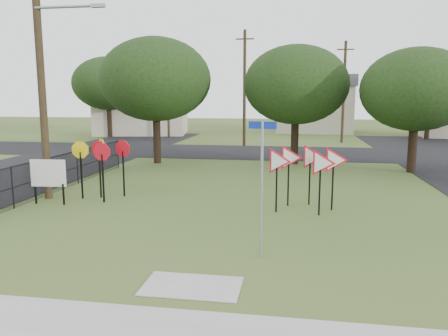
{
  "coord_description": "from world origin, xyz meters",
  "views": [
    {
      "loc": [
        2.0,
        -10.61,
        3.83
      ],
      "look_at": [
        -0.21,
        3.0,
        1.6
      ],
      "focal_mm": 35.0,
      "sensor_mm": 36.0,
      "label": 1
    }
  ],
  "objects_px": {
    "street_name_sign": "(262,181)",
    "yield_sign_cluster": "(306,162)",
    "stop_sign_cluster": "(101,155)",
    "info_board": "(48,175)"
  },
  "relations": [
    {
      "from": "street_name_sign",
      "to": "info_board",
      "type": "height_order",
      "value": "street_name_sign"
    },
    {
      "from": "info_board",
      "to": "yield_sign_cluster",
      "type": "bearing_deg",
      "value": 4.61
    },
    {
      "from": "street_name_sign",
      "to": "stop_sign_cluster",
      "type": "bearing_deg",
      "value": 140.43
    },
    {
      "from": "street_name_sign",
      "to": "info_board",
      "type": "distance_m",
      "value": 8.98
    },
    {
      "from": "yield_sign_cluster",
      "to": "info_board",
      "type": "distance_m",
      "value": 9.17
    },
    {
      "from": "stop_sign_cluster",
      "to": "info_board",
      "type": "height_order",
      "value": "stop_sign_cluster"
    },
    {
      "from": "stop_sign_cluster",
      "to": "street_name_sign",
      "type": "bearing_deg",
      "value": -39.57
    },
    {
      "from": "street_name_sign",
      "to": "yield_sign_cluster",
      "type": "xyz_separation_m",
      "value": [
        1.14,
        4.79,
        -0.22
      ]
    },
    {
      "from": "stop_sign_cluster",
      "to": "info_board",
      "type": "bearing_deg",
      "value": -136.74
    },
    {
      "from": "street_name_sign",
      "to": "yield_sign_cluster",
      "type": "bearing_deg",
      "value": 76.59
    }
  ]
}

